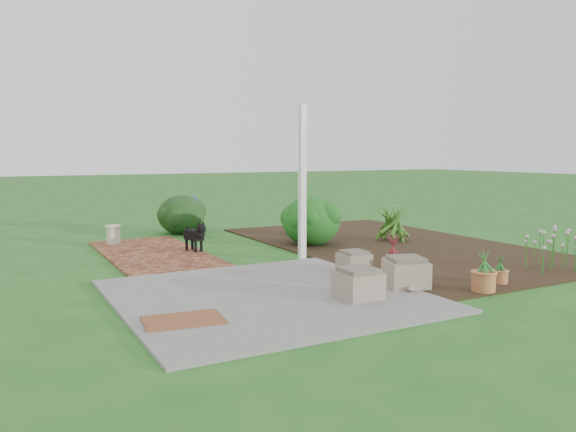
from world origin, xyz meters
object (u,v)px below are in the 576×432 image
cream_ceramic_urn (113,235)px  evergreen_shrub (311,220)px  black_dog (195,234)px  stone_trough_near (358,285)px

cream_ceramic_urn → evergreen_shrub: bearing=-27.9°
black_dog → evergreen_shrub: (2.19, -0.23, 0.16)m
stone_trough_near → evergreen_shrub: evergreen_shrub is taller
black_dog → evergreen_shrub: size_ratio=0.52×
stone_trough_near → cream_ceramic_urn: size_ratio=1.36×
cream_ceramic_urn → black_dog: bearing=-53.9°
black_dog → stone_trough_near: bearing=-95.7°
stone_trough_near → black_dog: bearing=99.2°
cream_ceramic_urn → evergreen_shrub: (3.29, -1.74, 0.29)m
evergreen_shrub → stone_trough_near: bearing=-112.8°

